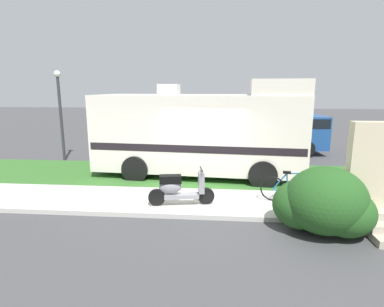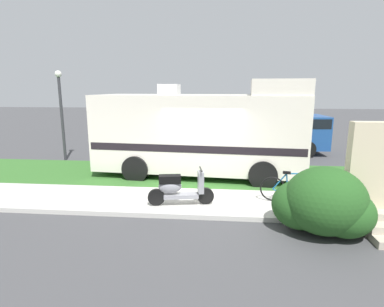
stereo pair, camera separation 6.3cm
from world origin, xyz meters
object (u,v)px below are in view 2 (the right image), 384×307
Objects in this scene: motorhome_rv at (202,131)px; street_lamp_post at (61,106)px; bottle_green at (326,198)px; bicycle at (293,189)px; scooter at (178,188)px; pickup_truck_near at (279,133)px.

motorhome_rv is 6.46m from street_lamp_post.
motorhome_rv is 31.96× the size of bottle_green.
bicycle is (2.58, -2.89, -1.11)m from motorhome_rv.
street_lamp_post is (-6.15, 1.86, 0.74)m from motorhome_rv.
scooter is at bearing -41.96° from street_lamp_post.
motorhome_rv is 4.34× the size of bicycle.
pickup_truck_near is at bearing 14.08° from street_lamp_post.
pickup_truck_near is 10.00m from street_lamp_post.
motorhome_rv is 4.02m from bicycle.
bottle_green is at bearing -38.31° from motorhome_rv.
scooter is 3.02m from bicycle.
bottle_green is at bearing 8.04° from scooter.
pickup_truck_near reaches higher than bicycle.
street_lamp_post reaches higher than pickup_truck_near.
pickup_truck_near is at bearing 82.98° from bicycle.
pickup_truck_near is 7.05m from bottle_green.
street_lamp_post is at bearing 154.44° from bottle_green.
motorhome_rv is at bearing 131.74° from bicycle.
pickup_truck_near is at bearing 90.15° from bottle_green.
scooter is 7.50× the size of bottle_green.
motorhome_rv reaches higher than bottle_green.
motorhome_rv reaches higher than pickup_truck_near.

